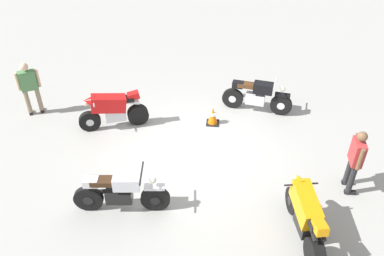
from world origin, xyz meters
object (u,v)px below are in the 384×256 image
at_px(motorcycle_orange_sportbike, 305,215).
at_px(traffic_cone, 213,116).
at_px(person_in_red_shirt, 356,158).
at_px(person_in_green_shirt, 29,86).
at_px(motorcycle_black_cruiser, 257,96).
at_px(motorcycle_red_sportbike, 113,109).
at_px(motorcycle_silver_cruiser, 120,192).

bearing_deg(motorcycle_orange_sportbike, traffic_cone, 17.49).
relative_size(person_in_red_shirt, person_in_green_shirt, 0.99).
bearing_deg(traffic_cone, motorcycle_orange_sportbike, 119.09).
xyz_separation_m(motorcycle_black_cruiser, person_in_green_shirt, (6.55, 0.88, 0.42)).
height_order(motorcycle_black_cruiser, traffic_cone, motorcycle_black_cruiser).
distance_m(motorcycle_red_sportbike, traffic_cone, 2.83).
bearing_deg(motorcycle_silver_cruiser, traffic_cone, 56.98).
height_order(motorcycle_red_sportbike, motorcycle_black_cruiser, motorcycle_red_sportbike).
distance_m(motorcycle_black_cruiser, traffic_cone, 1.51).
distance_m(motorcycle_red_sportbike, person_in_red_shirt, 6.35).
bearing_deg(traffic_cone, motorcycle_black_cruiser, -146.55).
xyz_separation_m(motorcycle_orange_sportbike, person_in_red_shirt, (-1.21, -1.48, 0.33)).
relative_size(motorcycle_silver_cruiser, person_in_red_shirt, 1.28).
relative_size(motorcycle_red_sportbike, person_in_red_shirt, 1.15).
xyz_separation_m(motorcycle_orange_sportbike, motorcycle_black_cruiser, (0.85, -4.59, -0.07)).
height_order(person_in_red_shirt, traffic_cone, person_in_red_shirt).
bearing_deg(traffic_cone, motorcycle_red_sportbike, 9.83).
distance_m(motorcycle_silver_cruiser, person_in_green_shirt, 4.98).
xyz_separation_m(motorcycle_orange_sportbike, person_in_green_shirt, (7.41, -3.71, 0.35)).
height_order(motorcycle_silver_cruiser, person_in_green_shirt, person_in_green_shirt).
height_order(person_in_red_shirt, person_in_green_shirt, person_in_green_shirt).
xyz_separation_m(person_in_green_shirt, traffic_cone, (-5.31, -0.06, -0.68)).
xyz_separation_m(motorcycle_red_sportbike, motorcycle_black_cruiser, (-4.02, -1.30, -0.07)).
height_order(motorcycle_orange_sportbike, person_in_green_shirt, person_in_green_shirt).
xyz_separation_m(motorcycle_silver_cruiser, motorcycle_red_sportbike, (1.03, -3.03, 0.07)).
distance_m(person_in_red_shirt, person_in_green_shirt, 8.90).
distance_m(motorcycle_silver_cruiser, motorcycle_orange_sportbike, 3.85).
relative_size(motorcycle_orange_sportbike, person_in_green_shirt, 1.18).
distance_m(motorcycle_silver_cruiser, motorcycle_red_sportbike, 3.20).
height_order(motorcycle_black_cruiser, person_in_red_shirt, person_in_red_shirt).
relative_size(motorcycle_silver_cruiser, traffic_cone, 3.94).
height_order(motorcycle_red_sportbike, traffic_cone, motorcycle_red_sportbike).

